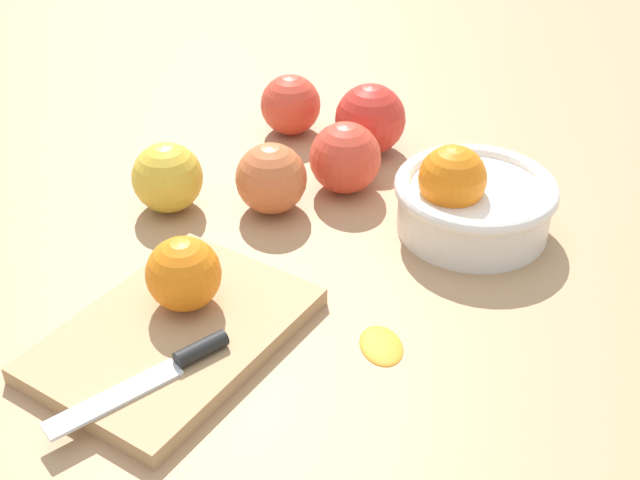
% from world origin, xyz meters
% --- Properties ---
extents(ground_plane, '(2.40, 2.40, 0.00)m').
position_xyz_m(ground_plane, '(0.00, 0.00, 0.00)').
color(ground_plane, tan).
extents(bowl, '(0.16, 0.16, 0.10)m').
position_xyz_m(bowl, '(-0.17, 0.11, 0.04)').
color(bowl, white).
rests_on(bowl, ground_plane).
extents(cutting_board, '(0.24, 0.18, 0.02)m').
position_xyz_m(cutting_board, '(0.13, 0.00, 0.01)').
color(cutting_board, tan).
rests_on(cutting_board, ground_plane).
extents(orange_on_board, '(0.06, 0.06, 0.06)m').
position_xyz_m(orange_on_board, '(0.10, -0.01, 0.05)').
color(orange_on_board, orange).
rests_on(orange_on_board, cutting_board).
extents(knife, '(0.15, 0.05, 0.01)m').
position_xyz_m(knife, '(0.17, 0.04, 0.02)').
color(knife, silver).
rests_on(knife, cutting_board).
extents(apple_front_center, '(0.07, 0.07, 0.07)m').
position_xyz_m(apple_front_center, '(-0.01, -0.16, 0.04)').
color(apple_front_center, gold).
rests_on(apple_front_center, ground_plane).
extents(apple_front_left, '(0.08, 0.08, 0.08)m').
position_xyz_m(apple_front_left, '(-0.16, -0.03, 0.04)').
color(apple_front_left, '#D6422D').
rests_on(apple_front_left, ground_plane).
extents(apple_front_left_2, '(0.07, 0.07, 0.07)m').
position_xyz_m(apple_front_left_2, '(-0.22, -0.16, 0.04)').
color(apple_front_left_2, '#D6422D').
rests_on(apple_front_left_2, ground_plane).
extents(apple_front_left_3, '(0.08, 0.08, 0.08)m').
position_xyz_m(apple_front_left_3, '(-0.24, -0.06, 0.04)').
color(apple_front_left_3, red).
rests_on(apple_front_left_3, ground_plane).
extents(apple_front_left_4, '(0.07, 0.07, 0.07)m').
position_xyz_m(apple_front_left_4, '(-0.08, -0.07, 0.04)').
color(apple_front_left_4, '#CC6638').
rests_on(apple_front_left_4, ground_plane).
extents(citrus_peel, '(0.06, 0.06, 0.01)m').
position_xyz_m(citrus_peel, '(0.03, 0.14, 0.00)').
color(citrus_peel, orange).
rests_on(citrus_peel, ground_plane).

